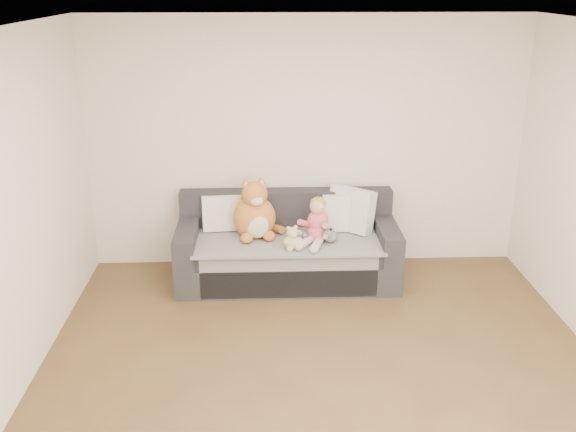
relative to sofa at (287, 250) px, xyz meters
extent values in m
plane|color=brown|center=(0.21, -2.06, -0.31)|extent=(5.00, 5.00, 0.00)
plane|color=white|center=(0.21, -2.06, 2.29)|extent=(5.00, 5.00, 0.00)
plane|color=silver|center=(0.21, 0.44, 0.99)|extent=(4.50, 0.00, 4.50)
cube|color=#2D2D33|center=(0.00, -0.04, -0.16)|extent=(2.20, 0.90, 0.30)
cube|color=#2D2D33|center=(0.00, -0.07, 0.07)|extent=(1.90, 0.80, 0.15)
cube|color=#2D2D33|center=(0.00, 0.31, 0.34)|extent=(2.20, 0.20, 0.40)
cube|color=#2D2D33|center=(-1.00, -0.04, 0.14)|extent=(0.20, 0.90, 0.30)
cube|color=#2D2D33|center=(1.00, -0.04, 0.14)|extent=(0.20, 0.90, 0.30)
cube|color=gray|center=(0.00, -0.09, 0.15)|extent=(1.85, 0.88, 0.02)
cube|color=gray|center=(0.00, -0.48, -0.08)|extent=(1.70, 0.02, 0.41)
cube|color=white|center=(-0.66, 0.18, 0.35)|extent=(0.42, 0.22, 0.38)
cube|color=white|center=(0.57, 0.11, 0.35)|extent=(0.41, 0.18, 0.38)
cube|color=white|center=(0.66, 0.13, 0.38)|extent=(0.50, 0.48, 0.46)
ellipsoid|color=#E46350|center=(0.29, -0.15, 0.25)|extent=(0.22, 0.18, 0.18)
ellipsoid|color=#E46350|center=(0.29, -0.14, 0.37)|extent=(0.20, 0.17, 0.23)
ellipsoid|color=#DBAA8C|center=(0.29, -0.15, 0.52)|extent=(0.15, 0.15, 0.15)
ellipsoid|color=tan|center=(0.30, -0.14, 0.55)|extent=(0.16, 0.16, 0.12)
cylinder|color=#E46350|center=(0.17, -0.16, 0.35)|extent=(0.18, 0.19, 0.14)
cylinder|color=#E46350|center=(0.36, -0.25, 0.35)|extent=(0.08, 0.22, 0.14)
ellipsoid|color=#DBAA8C|center=(0.11, -0.22, 0.28)|extent=(0.05, 0.05, 0.05)
ellipsoid|color=#DBAA8C|center=(0.35, -0.34, 0.28)|extent=(0.05, 0.05, 0.05)
cylinder|color=#E5B2C6|center=(0.16, -0.29, 0.20)|extent=(0.21, 0.27, 0.09)
cylinder|color=#E5B2C6|center=(0.27, -0.34, 0.20)|extent=(0.16, 0.28, 0.09)
ellipsoid|color=#DBAA8C|center=(0.09, -0.41, 0.20)|extent=(0.06, 0.09, 0.05)
ellipsoid|color=#DBAA8C|center=(0.23, -0.47, 0.20)|extent=(0.06, 0.09, 0.05)
ellipsoid|color=#AA4C25|center=(-0.33, 0.00, 0.35)|extent=(0.43, 0.36, 0.45)
ellipsoid|color=beige|center=(-0.30, -0.14, 0.32)|extent=(0.22, 0.10, 0.25)
ellipsoid|color=#AA4C25|center=(-0.32, -0.03, 0.61)|extent=(0.26, 0.26, 0.26)
ellipsoid|color=beige|center=(-0.30, -0.14, 0.58)|extent=(0.12, 0.08, 0.09)
cone|color=#AA4C25|center=(-0.41, 0.00, 0.74)|extent=(0.12, 0.12, 0.09)
cone|color=pink|center=(-0.40, -0.02, 0.73)|extent=(0.07, 0.07, 0.06)
cone|color=#AA4C25|center=(-0.25, 0.03, 0.74)|extent=(0.12, 0.12, 0.09)
cone|color=pink|center=(-0.25, 0.01, 0.73)|extent=(0.07, 0.07, 0.06)
ellipsoid|color=#AA4C25|center=(-0.40, -0.19, 0.21)|extent=(0.12, 0.15, 0.10)
ellipsoid|color=#AA4C25|center=(-0.18, -0.14, 0.21)|extent=(0.12, 0.15, 0.10)
cylinder|color=#AA4C25|center=(-0.14, 0.10, 0.21)|extent=(0.25, 0.26, 0.10)
ellipsoid|color=tan|center=(0.03, -0.35, 0.23)|extent=(0.15, 0.13, 0.15)
ellipsoid|color=tan|center=(0.03, -0.36, 0.34)|extent=(0.11, 0.11, 0.11)
ellipsoid|color=tan|center=(0.00, -0.37, 0.38)|extent=(0.04, 0.04, 0.04)
ellipsoid|color=tan|center=(0.07, -0.34, 0.38)|extent=(0.04, 0.04, 0.04)
ellipsoid|color=beige|center=(0.05, -0.40, 0.32)|extent=(0.04, 0.04, 0.04)
ellipsoid|color=tan|center=(-0.03, -0.39, 0.26)|extent=(0.06, 0.06, 0.06)
ellipsoid|color=tan|center=(0.10, -0.35, 0.26)|extent=(0.06, 0.06, 0.06)
ellipsoid|color=tan|center=(0.01, -0.41, 0.19)|extent=(0.06, 0.06, 0.06)
ellipsoid|color=tan|center=(0.09, -0.38, 0.19)|extent=(0.06, 0.06, 0.06)
ellipsoid|color=white|center=(0.41, -0.18, 0.23)|extent=(0.14, 0.18, 0.13)
ellipsoid|color=white|center=(0.38, -0.26, 0.28)|extent=(0.09, 0.09, 0.09)
ellipsoid|color=black|center=(0.36, -0.24, 0.32)|extent=(0.03, 0.03, 0.03)
ellipsoid|color=black|center=(0.41, -0.26, 0.32)|extent=(0.03, 0.03, 0.03)
cylinder|color=#513695|center=(0.16, -0.23, 0.21)|extent=(0.08, 0.08, 0.09)
cone|color=#3D9E53|center=(0.16, -0.23, 0.27)|extent=(0.07, 0.07, 0.04)
cylinder|color=#3D9E53|center=(0.11, -0.24, 0.22)|extent=(0.02, 0.02, 0.06)
cylinder|color=#3D9E53|center=(0.21, -0.23, 0.22)|extent=(0.02, 0.02, 0.06)
camera|label=1|loc=(-0.23, -5.99, 2.60)|focal=40.00mm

